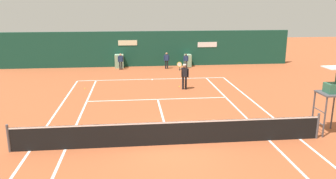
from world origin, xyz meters
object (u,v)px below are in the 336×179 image
Objects in this scene: umpire_chair at (332,91)px; tennis_ball_mid_court at (85,88)px; tennis_ball_near_service_line at (179,87)px; ball_kid_right_post at (167,59)px; ball_kid_centre_post at (121,60)px; ball_kid_left_post at (186,60)px; player_on_baseline at (184,74)px; tennis_ball_by_sideline at (73,132)px.

tennis_ball_mid_court is at bearing 52.09° from umpire_chair.
ball_kid_right_post is at bearing 91.52° from tennis_ball_near_service_line.
tennis_ball_near_service_line is (3.99, -6.45, -0.74)m from ball_kid_centre_post.
ball_kid_right_post is 20.16× the size of tennis_ball_near_service_line.
tennis_ball_near_service_line is at bearing 79.70° from ball_kid_left_post.
umpire_chair is 9.42m from player_on_baseline.
tennis_ball_near_service_line and tennis_ball_by_sideline have the same top height.
ball_kid_left_post is (-3.67, 15.06, -1.14)m from umpire_chair.
tennis_ball_mid_court is 1.00× the size of tennis_ball_by_sideline.
umpire_chair is 10.19m from tennis_ball_near_service_line.
tennis_ball_mid_court is (-5.94, -6.30, -0.76)m from ball_kid_right_post.
tennis_ball_near_service_line is at bearing 53.02° from tennis_ball_by_sideline.
player_on_baseline is 1.50× the size of ball_kid_left_post.
player_on_baseline is 27.34× the size of tennis_ball_mid_court.
umpire_chair is at bearing -37.91° from tennis_ball_mid_court.
ball_kid_centre_post is at bearing 121.71° from tennis_ball_near_service_line.
ball_kid_centre_post is (-5.45, 0.00, 0.06)m from ball_kid_left_post.
tennis_ball_near_service_line is (0.17, -6.45, -0.76)m from ball_kid_right_post.
player_on_baseline is 1.16m from tennis_ball_near_service_line.
ball_kid_centre_post is 14.06m from tennis_ball_by_sideline.
player_on_baseline reaches higher than ball_kid_centre_post.
umpire_chair is 41.72× the size of tennis_ball_mid_court.
tennis_ball_near_service_line is at bearing -1.39° from tennis_ball_mid_court.
umpire_chair reaches higher than tennis_ball_near_service_line.
player_on_baseline is at bearing -6.96° from tennis_ball_mid_court.
tennis_ball_by_sideline is at bearing 70.72° from ball_kid_right_post.
umpire_chair reaches higher than tennis_ball_mid_court.
player_on_baseline reaches higher than tennis_ball_mid_court.
tennis_ball_by_sideline is (-1.65, -13.94, -0.74)m from ball_kid_centre_post.
ball_kid_centre_post is 6.69m from tennis_ball_mid_court.
ball_kid_left_post is 18.20× the size of tennis_ball_by_sideline.
player_on_baseline is at bearing -69.95° from tennis_ball_near_service_line.
ball_kid_centre_post reaches higher than tennis_ball_near_service_line.
ball_kid_right_post is 14.99m from tennis_ball_by_sideline.
ball_kid_centre_post reaches higher than tennis_ball_mid_court.
umpire_chair is at bearing 106.22° from ball_kid_left_post.
tennis_ball_by_sideline is (-5.47, -13.94, -0.76)m from ball_kid_right_post.
ball_kid_left_post is 9.88m from tennis_ball_mid_court.
umpire_chair is 17.64m from ball_kid_centre_post.
player_on_baseline is at bearing 49.48° from tennis_ball_by_sideline.
umpire_chair is at bearing 113.98° from ball_kid_centre_post.
ball_kid_right_post is 6.50m from tennis_ball_near_service_line.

